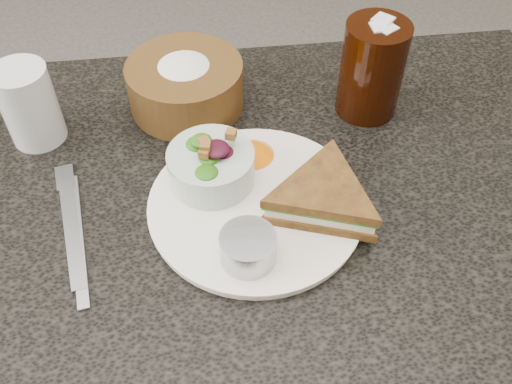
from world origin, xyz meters
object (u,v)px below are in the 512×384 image
object	(u,v)px
salad_bowl	(211,162)
dining_table	(237,361)
dressing_ramekin	(248,248)
sandwich	(323,197)
bread_basket	(185,78)
cola_glass	(372,66)
water_glass	(29,105)
dinner_plate	(256,205)

from	to	relation	value
salad_bowl	dining_table	bearing A→B (deg)	-76.47
dining_table	dressing_ramekin	world-z (taller)	dressing_ramekin
sandwich	bread_basket	world-z (taller)	bread_basket
sandwich	bread_basket	xyz separation A→B (m)	(-0.15, 0.22, 0.01)
sandwich	dressing_ramekin	xyz separation A→B (m)	(-0.09, -0.06, -0.00)
salad_bowl	bread_basket	size ratio (longest dim) A/B	0.66
sandwich	cola_glass	world-z (taller)	cola_glass
salad_bowl	dressing_ramekin	world-z (taller)	salad_bowl
water_glass	cola_glass	bearing A→B (deg)	0.55
dressing_ramekin	cola_glass	distance (m)	0.32
sandwich	dressing_ramekin	world-z (taller)	sandwich
dining_table	dinner_plate	world-z (taller)	dinner_plate
dinner_plate	water_glass	world-z (taller)	water_glass
dining_table	bread_basket	distance (m)	0.48
cola_glass	water_glass	world-z (taller)	cola_glass
bread_basket	water_glass	distance (m)	0.21
dressing_ramekin	bread_basket	world-z (taller)	bread_basket
dining_table	sandwich	xyz separation A→B (m)	(0.11, -0.00, 0.41)
sandwich	dressing_ramekin	size ratio (longest dim) A/B	2.50
dinner_plate	salad_bowl	bearing A→B (deg)	137.87
bread_basket	cola_glass	size ratio (longest dim) A/B	1.11
dining_table	dinner_plate	distance (m)	0.38
dinner_plate	water_glass	size ratio (longest dim) A/B	2.36
cola_glass	water_glass	distance (m)	0.45
dining_table	salad_bowl	world-z (taller)	salad_bowl
dressing_ramekin	water_glass	world-z (taller)	water_glass
sandwich	cola_glass	size ratio (longest dim) A/B	1.07
bread_basket	sandwich	bearing A→B (deg)	-56.24
dining_table	bread_basket	xyz separation A→B (m)	(-0.04, 0.22, 0.42)
dinner_plate	sandwich	world-z (taller)	sandwich
dressing_ramekin	bread_basket	xyz separation A→B (m)	(-0.06, 0.28, 0.02)
cola_glass	dressing_ramekin	bearing A→B (deg)	-128.43
sandwich	dinner_plate	bearing A→B (deg)	-174.67
dinner_plate	sandwich	distance (m)	0.08
dining_table	sandwich	bearing A→B (deg)	-1.19
salad_bowl	water_glass	distance (m)	0.26
salad_bowl	dinner_plate	bearing A→B (deg)	-42.13
cola_glass	dinner_plate	bearing A→B (deg)	-136.58
sandwich	cola_glass	xyz separation A→B (m)	(0.10, 0.19, 0.04)
dressing_ramekin	bread_basket	size ratio (longest dim) A/B	0.39
salad_bowl	water_glass	bearing A→B (deg)	152.32
dinner_plate	bread_basket	xyz separation A→B (m)	(-0.07, 0.21, 0.04)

